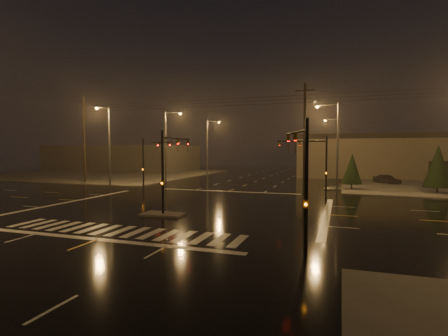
{
  "coord_description": "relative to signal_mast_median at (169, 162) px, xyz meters",
  "views": [
    {
      "loc": [
        11.92,
        -25.84,
        4.65
      ],
      "look_at": [
        1.88,
        3.96,
        3.0
      ],
      "focal_mm": 28.0,
      "sensor_mm": 36.0,
      "label": 1
    }
  ],
  "objects": [
    {
      "name": "commercial_block",
      "position": [
        -35.0,
        45.07,
        -0.95
      ],
      "size": [
        30.0,
        18.0,
        5.6
      ],
      "primitive_type": "cube",
      "color": "#3B3733",
      "rests_on": "ground"
    },
    {
      "name": "utility_pole_1",
      "position": [
        8.0,
        17.07,
        2.38
      ],
      "size": [
        2.2,
        0.32,
        12.0
      ],
      "color": "black",
      "rests_on": "ground"
    },
    {
      "name": "car_parked",
      "position": [
        17.83,
        29.07,
        -3.08
      ],
      "size": [
        3.73,
        4.05,
        1.34
      ],
      "primitive_type": "imported",
      "rotation": [
        0.0,
        0.0,
        0.69
      ],
      "color": "black",
      "rests_on": "ground"
    },
    {
      "name": "stop_bar_near",
      "position": [
        -0.0,
        -7.93,
        -3.75
      ],
      "size": [
        16.0,
        0.5,
        0.01
      ],
      "primitive_type": "cube",
      "color": "beige",
      "rests_on": "ground"
    },
    {
      "name": "signal_mast_nw",
      "position": [
        -9.5,
        13.21,
        0.04
      ],
      "size": [
        4.84,
        1.86,
        6.0
      ],
      "color": "black",
      "rests_on": "ground"
    },
    {
      "name": "sidewalk_nw",
      "position": [
        -30.0,
        33.07,
        -3.69
      ],
      "size": [
        36.0,
        36.0,
        0.12
      ],
      "primitive_type": "cube",
      "color": "#4A4742",
      "rests_on": "ground"
    },
    {
      "name": "streetlight_2",
      "position": [
        -11.18,
        37.07,
        2.05
      ],
      "size": [
        2.77,
        0.32,
        10.0
      ],
      "color": "#38383A",
      "rests_on": "ground"
    },
    {
      "name": "conifer_0",
      "position": [
        13.1,
        20.24,
        -1.28
      ],
      "size": [
        2.27,
        2.27,
        4.25
      ],
      "color": "black",
      "rests_on": "ground"
    },
    {
      "name": "conifer_1",
      "position": [
        21.6,
        19.29,
        -0.83
      ],
      "size": [
        2.85,
        2.85,
        5.15
      ],
      "color": "black",
      "rests_on": "ground"
    },
    {
      "name": "streetlight_1",
      "position": [
        -11.18,
        21.07,
        2.05
      ],
      "size": [
        2.77,
        0.32,
        10.0
      ],
      "color": "#38383A",
      "rests_on": "ground"
    },
    {
      "name": "median_island",
      "position": [
        -0.0,
        -0.93,
        -3.68
      ],
      "size": [
        3.0,
        1.6,
        0.15
      ],
      "primitive_type": "cube",
      "color": "#4A4742",
      "rests_on": "ground"
    },
    {
      "name": "signal_mast_ne",
      "position": [
        9.5,
        13.21,
        0.04
      ],
      "size": [
        4.84,
        1.86,
        6.0
      ],
      "color": "black",
      "rests_on": "ground"
    },
    {
      "name": "signal_mast_median",
      "position": [
        0.0,
        0.0,
        0.0
      ],
      "size": [
        0.25,
        4.59,
        6.0
      ],
      "color": "black",
      "rests_on": "ground"
    },
    {
      "name": "utility_pole_0",
      "position": [
        -22.0,
        17.07,
        2.38
      ],
      "size": [
        2.2,
        0.32,
        12.0
      ],
      "color": "black",
      "rests_on": "ground"
    },
    {
      "name": "streetlight_5",
      "position": [
        -16.0,
        14.26,
        2.05
      ],
      "size": [
        0.32,
        2.77,
        10.0
      ],
      "color": "#38383A",
      "rests_on": "ground"
    },
    {
      "name": "streetlight_3",
      "position": [
        11.18,
        19.07,
        2.05
      ],
      "size": [
        2.77,
        0.32,
        10.0
      ],
      "color": "#38383A",
      "rests_on": "ground"
    },
    {
      "name": "signal_mast_se",
      "position": [
        10.23,
        -6.68,
        -0.04
      ],
      "size": [
        1.55,
        3.87,
        6.0
      ],
      "color": "black",
      "rests_on": "ground"
    },
    {
      "name": "ground",
      "position": [
        -0.0,
        3.07,
        -3.75
      ],
      "size": [
        140.0,
        140.0,
        0.0
      ],
      "primitive_type": "plane",
      "color": "black",
      "rests_on": "ground"
    },
    {
      "name": "crosswalk",
      "position": [
        -0.0,
        -5.93,
        -3.75
      ],
      "size": [
        15.0,
        2.6,
        0.01
      ],
      "primitive_type": "cube",
      "color": "beige",
      "rests_on": "ground"
    },
    {
      "name": "streetlight_4",
      "position": [
        11.18,
        39.07,
        2.05
      ],
      "size": [
        2.77,
        0.32,
        10.0
      ],
      "color": "#38383A",
      "rests_on": "ground"
    },
    {
      "name": "stop_bar_far",
      "position": [
        -0.0,
        14.07,
        -3.75
      ],
      "size": [
        16.0,
        0.5,
        0.01
      ],
      "primitive_type": "cube",
      "color": "beige",
      "rests_on": "ground"
    }
  ]
}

